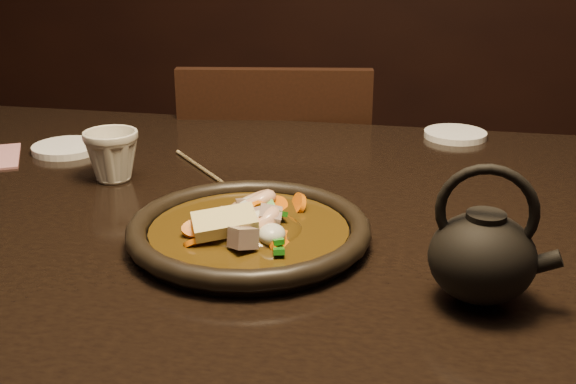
% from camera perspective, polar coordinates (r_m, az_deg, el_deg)
% --- Properties ---
extents(table, '(1.60, 0.90, 0.75)m').
position_cam_1_polar(table, '(1.04, -8.06, -4.70)').
color(table, black).
rests_on(table, floor).
extents(chair, '(0.46, 0.46, 0.85)m').
position_cam_1_polar(chair, '(1.63, -0.83, -2.93)').
color(chair, black).
rests_on(chair, floor).
extents(plate, '(0.30, 0.30, 0.03)m').
position_cam_1_polar(plate, '(0.88, -3.09, -3.13)').
color(plate, black).
rests_on(plate, table).
extents(stirfry, '(0.15, 0.19, 0.06)m').
position_cam_1_polar(stirfry, '(0.88, -3.01, -2.69)').
color(stirfry, '#352309').
rests_on(stirfry, plate).
extents(soy_dish, '(0.09, 0.09, 0.01)m').
position_cam_1_polar(soy_dish, '(0.91, -3.78, -2.86)').
color(soy_dish, white).
rests_on(soy_dish, table).
extents(saucer_left, '(0.11, 0.11, 0.01)m').
position_cam_1_polar(saucer_left, '(1.28, -17.09, 3.35)').
color(saucer_left, white).
rests_on(saucer_left, table).
extents(saucer_right, '(0.11, 0.11, 0.01)m').
position_cam_1_polar(saucer_right, '(1.33, 13.08, 4.45)').
color(saucer_right, white).
rests_on(saucer_right, table).
extents(tea_cup, '(0.10, 0.09, 0.08)m').
position_cam_1_polar(tea_cup, '(1.11, -13.74, 2.93)').
color(tea_cup, beige).
rests_on(tea_cup, table).
extents(chopsticks, '(0.15, 0.17, 0.01)m').
position_cam_1_polar(chopsticks, '(1.13, -6.62, 1.72)').
color(chopsticks, tan).
rests_on(chopsticks, table).
extents(teapot, '(0.13, 0.11, 0.15)m').
position_cam_1_polar(teapot, '(0.75, 15.15, -4.67)').
color(teapot, black).
rests_on(teapot, table).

